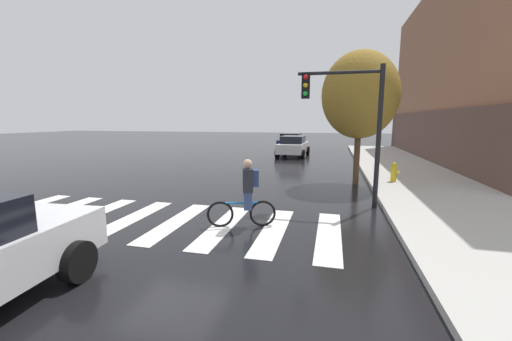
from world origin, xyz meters
name	(u,v)px	position (x,y,z in m)	size (l,w,h in m)	color
ground_plane	(172,222)	(0.00, 0.00, 0.00)	(120.00, 120.00, 0.00)	black
crosswalk_stripes	(154,220)	(-0.54, 0.00, 0.01)	(9.60, 3.30, 0.01)	silver
sedan_mid	(293,146)	(1.21, 15.70, 0.77)	(2.19, 4.41, 1.50)	silver
sedan_far	(291,142)	(0.48, 20.20, 0.78)	(2.17, 4.43, 1.51)	navy
cyclist	(246,194)	(1.98, 0.12, 0.84)	(1.65, 0.58, 1.69)	black
traffic_light_near	(350,112)	(4.46, 2.70, 2.86)	(2.47, 0.28, 4.20)	black
fire_hydrant	(394,172)	(6.47, 6.43, 0.53)	(0.33, 0.22, 0.78)	gold
street_tree_near	(360,95)	(4.98, 6.24, 3.60)	(3.00, 3.00, 5.34)	#4C3823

